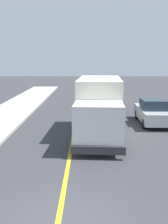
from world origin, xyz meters
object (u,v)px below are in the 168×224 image
(box_truck, at_px, (99,105))
(parked_car_mid, at_px, (102,92))
(parked_car_furthest, at_px, (98,82))
(parked_van_across, at_px, (153,112))
(parked_car_far, at_px, (97,86))
(parked_car_near, at_px, (108,102))

(box_truck, distance_m, parked_car_mid, 13.80)
(parked_car_mid, height_order, parked_car_furthest, same)
(box_truck, height_order, parked_car_mid, box_truck)
(parked_car_furthest, height_order, parked_van_across, same)
(box_truck, xyz_separation_m, parked_car_far, (0.56, 19.81, -0.97))
(box_truck, xyz_separation_m, parked_car_mid, (0.96, 13.73, -0.97))
(parked_car_mid, relative_size, parked_car_furthest, 1.01)
(parked_van_across, bearing_deg, parked_car_furthest, 96.61)
(box_truck, distance_m, parked_car_furthest, 26.23)
(parked_car_far, bearing_deg, box_truck, -91.63)
(parked_car_furthest, relative_size, parked_van_across, 1.00)
(parked_car_near, height_order, parked_car_far, same)
(box_truck, relative_size, parked_car_near, 1.63)
(parked_van_across, bearing_deg, box_truck, -143.32)
(parked_van_across, bearing_deg, parked_car_far, 100.53)
(parked_car_near, bearing_deg, parked_van_across, -57.55)
(parked_car_furthest, bearing_deg, parked_van_across, -83.39)
(parked_car_mid, bearing_deg, parked_car_far, 93.79)
(parked_car_near, relative_size, parked_van_across, 1.01)
(box_truck, bearing_deg, parked_car_near, 81.19)
(parked_car_near, xyz_separation_m, parked_car_far, (-0.52, 12.86, 0.00))
(parked_car_furthest, xyz_separation_m, parked_van_across, (2.71, -23.41, 0.00))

